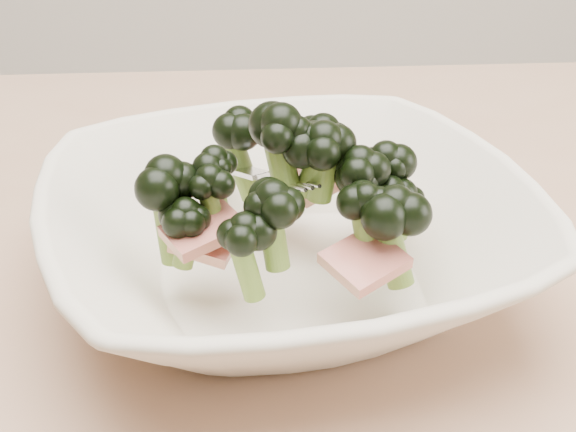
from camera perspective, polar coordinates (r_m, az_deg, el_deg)
name	(u,v)px	position (r m, az deg, el deg)	size (l,w,h in m)	color
dining_table	(292,377)	(0.59, 0.29, -11.39)	(1.20, 0.80, 0.75)	tan
broccoli_dish	(289,229)	(0.49, 0.08, -0.94)	(0.35, 0.35, 0.12)	beige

